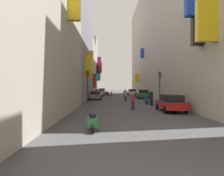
{
  "coord_description": "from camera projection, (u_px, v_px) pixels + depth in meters",
  "views": [
    {
      "loc": [
        -1.85,
        -2.52,
        2.27
      ],
      "look_at": [
        -1.4,
        25.0,
        1.92
      ],
      "focal_mm": 34.23,
      "sensor_mm": 36.0,
      "label": 1
    }
  ],
  "objects": [
    {
      "name": "ground_plane",
      "position": [
        121.0,
        100.0,
        32.57
      ],
      "size": [
        140.0,
        140.0,
        0.0
      ],
      "primitive_type": "plane",
      "color": "#424244"
    },
    {
      "name": "building_left_mid_a",
      "position": [
        69.0,
        45.0,
        33.29
      ],
      "size": [
        6.96,
        17.54,
        17.18
      ],
      "color": "gray",
      "rests_on": "ground"
    },
    {
      "name": "building_left_mid_b",
      "position": [
        81.0,
        69.0,
        47.97
      ],
      "size": [
        7.34,
        11.76,
        12.11
      ],
      "color": "#B2A899",
      "rests_on": "ground"
    },
    {
      "name": "building_left_far",
      "position": [
        86.0,
        66.0,
        58.32
      ],
      "size": [
        7.4,
        8.04,
        14.95
      ],
      "color": "#B2A899",
      "rests_on": "ground"
    },
    {
      "name": "building_right_mid_c",
      "position": [
        162.0,
        39.0,
        39.38
      ],
      "size": [
        6.86,
        46.36,
        21.7
      ],
      "color": "#B2A899",
      "rests_on": "ground"
    },
    {
      "name": "parked_car_grey",
      "position": [
        96.0,
        95.0,
        33.94
      ],
      "size": [
        1.91,
        3.93,
        1.34
      ],
      "color": "slate",
      "rests_on": "ground"
    },
    {
      "name": "parked_car_silver",
      "position": [
        132.0,
        92.0,
        49.66
      ],
      "size": [
        2.02,
        4.01,
        1.38
      ],
      "color": "#B7B7BC",
      "rests_on": "ground"
    },
    {
      "name": "parked_car_yellow",
      "position": [
        102.0,
        91.0,
        53.43
      ],
      "size": [
        1.86,
        4.46,
        1.51
      ],
      "color": "gold",
      "rests_on": "ground"
    },
    {
      "name": "parked_car_white",
      "position": [
        99.0,
        93.0,
        44.2
      ],
      "size": [
        1.85,
        4.45,
        1.42
      ],
      "color": "white",
      "rests_on": "ground"
    },
    {
      "name": "parked_car_red",
      "position": [
        171.0,
        103.0,
        18.38
      ],
      "size": [
        1.89,
        4.13,
        1.47
      ],
      "color": "#B21E1E",
      "rests_on": "ground"
    },
    {
      "name": "parked_car_green",
      "position": [
        142.0,
        94.0,
        37.34
      ],
      "size": [
        1.88,
        4.44,
        1.49
      ],
      "color": "#236638",
      "rests_on": "ground"
    },
    {
      "name": "scooter_red",
      "position": [
        107.0,
        94.0,
        46.6
      ],
      "size": [
        0.84,
        1.81,
        1.13
      ],
      "color": "red",
      "rests_on": "ground"
    },
    {
      "name": "scooter_green",
      "position": [
        92.0,
        122.0,
        10.63
      ],
      "size": [
        0.56,
        1.78,
        1.13
      ],
      "color": "#287F3D",
      "rests_on": "ground"
    },
    {
      "name": "scooter_orange",
      "position": [
        111.0,
        94.0,
        43.44
      ],
      "size": [
        0.45,
        1.83,
        1.13
      ],
      "color": "orange",
      "rests_on": "ground"
    },
    {
      "name": "scooter_white",
      "position": [
        124.0,
        93.0,
        50.9
      ],
      "size": [
        0.54,
        1.78,
        1.13
      ],
      "color": "silver",
      "rests_on": "ground"
    },
    {
      "name": "scooter_blue",
      "position": [
        147.0,
        100.0,
        26.09
      ],
      "size": [
        0.54,
        1.99,
        1.13
      ],
      "color": "#2D4CAD",
      "rests_on": "ground"
    },
    {
      "name": "pedestrian_crossing",
      "position": [
        151.0,
        98.0,
        24.03
      ],
      "size": [
        0.41,
        0.41,
        1.73
      ],
      "color": "black",
      "rests_on": "ground"
    },
    {
      "name": "pedestrian_near_left",
      "position": [
        133.0,
        101.0,
        19.82
      ],
      "size": [
        0.54,
        0.54,
        1.6
      ],
      "color": "#373737",
      "rests_on": "ground"
    },
    {
      "name": "pedestrian_near_right",
      "position": [
        125.0,
        95.0,
        29.96
      ],
      "size": [
        0.39,
        0.39,
        1.73
      ],
      "color": "#2E2E2E",
      "rests_on": "ground"
    },
    {
      "name": "traffic_light_near_corner",
      "position": [
        160.0,
        82.0,
        26.65
      ],
      "size": [
        0.26,
        0.34,
        3.97
      ],
      "color": "#2D2D2D",
      "rests_on": "ground"
    },
    {
      "name": "traffic_light_far_corner",
      "position": [
        88.0,
        81.0,
        28.2
      ],
      "size": [
        0.26,
        0.34,
        4.21
      ],
      "color": "#2D2D2D",
      "rests_on": "ground"
    }
  ]
}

